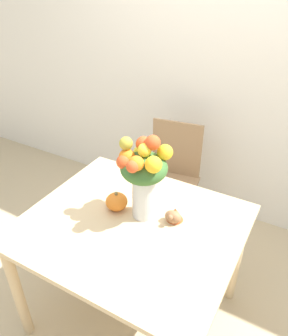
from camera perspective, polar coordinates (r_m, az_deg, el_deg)
ground_plane at (r=2.36m, az=-1.74°, el=-23.73°), size 12.00×12.00×0.00m
wall_back at (r=2.64m, az=13.86°, el=18.13°), size 8.00×0.06×2.70m
dining_table at (r=1.85m, az=-2.09°, el=-12.06°), size 1.13×0.98×0.77m
flower_vase at (r=1.66m, az=-0.09°, el=-0.98°), size 0.25×0.28×0.48m
pumpkin at (r=1.84m, az=-4.80°, el=-5.85°), size 0.12×0.12×0.11m
turkey_figurine at (r=1.77m, az=5.27°, el=-8.18°), size 0.09×0.12×0.07m
dining_chair_near_window at (r=2.62m, az=4.69°, el=-1.97°), size 0.48×0.48×0.93m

